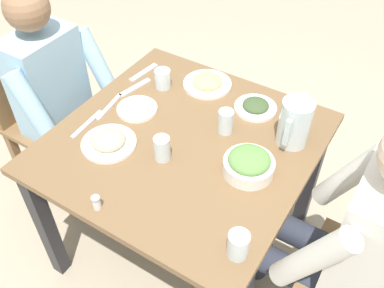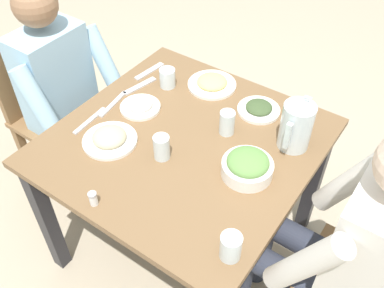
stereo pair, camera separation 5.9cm
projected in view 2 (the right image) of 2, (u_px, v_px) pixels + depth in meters
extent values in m
plane|color=tan|center=(186.00, 242.00, 2.19)|extent=(8.00, 8.00, 0.00)
cube|color=brown|center=(184.00, 142.00, 1.69)|extent=(0.97, 0.97, 0.03)
cube|color=#232328|center=(167.00, 114.00, 2.38)|extent=(0.06, 0.06, 0.69)
cube|color=#232328|center=(47.00, 219.00, 1.87)|extent=(0.06, 0.06, 0.69)
cube|color=#232328|center=(314.00, 182.00, 2.02)|extent=(0.06, 0.06, 0.69)
cube|color=olive|center=(72.00, 121.00, 2.53)|extent=(0.04, 0.04, 0.42)
cube|color=olive|center=(26.00, 155.00, 2.33)|extent=(0.04, 0.04, 0.42)
cube|color=olive|center=(115.00, 144.00, 2.39)|extent=(0.04, 0.04, 0.42)
cube|color=olive|center=(70.00, 182.00, 2.19)|extent=(0.04, 0.04, 0.42)
cube|color=olive|center=(62.00, 119.00, 2.21)|extent=(0.40, 0.40, 0.03)
cube|color=olive|center=(28.00, 71.00, 2.13)|extent=(0.38, 0.04, 0.42)
cube|color=olive|center=(319.00, 263.00, 1.86)|extent=(0.04, 0.04, 0.42)
cube|color=#9EC6E0|center=(55.00, 79.00, 2.01)|extent=(0.32, 0.20, 0.50)
sphere|color=#936B4C|center=(35.00, 4.00, 1.75)|extent=(0.19, 0.19, 0.19)
cylinder|color=#2D3342|center=(106.00, 129.00, 2.18)|extent=(0.11, 0.38, 0.11)
cylinder|color=#2D3342|center=(138.00, 170.00, 2.24)|extent=(0.10, 0.10, 0.45)
cylinder|color=#9EC6E0|center=(106.00, 64.00, 2.05)|extent=(0.08, 0.23, 0.37)
cylinder|color=#2D3342|center=(81.00, 148.00, 2.08)|extent=(0.11, 0.38, 0.11)
cylinder|color=#2D3342|center=(116.00, 191.00, 2.14)|extent=(0.10, 0.10, 0.45)
cylinder|color=#9EC6E0|center=(40.00, 108.00, 1.82)|extent=(0.08, 0.23, 0.37)
cube|color=silver|center=(370.00, 245.00, 1.37)|extent=(0.32, 0.20, 0.50)
cylinder|color=#2D3342|center=(290.00, 277.00, 1.59)|extent=(0.11, 0.38, 0.11)
cylinder|color=#2D3342|center=(241.00, 277.00, 1.80)|extent=(0.10, 0.10, 0.45)
cylinder|color=silver|center=(304.00, 264.00, 1.29)|extent=(0.08, 0.23, 0.37)
cylinder|color=#2D3342|center=(309.00, 245.00, 1.69)|extent=(0.11, 0.38, 0.11)
cylinder|color=#2D3342|center=(261.00, 248.00, 1.90)|extent=(0.10, 0.10, 0.45)
cylinder|color=silver|center=(352.00, 181.00, 1.52)|extent=(0.08, 0.23, 0.37)
cylinder|color=silver|center=(296.00, 126.00, 1.59)|extent=(0.12, 0.12, 0.19)
cube|color=silver|center=(288.00, 136.00, 1.54)|extent=(0.02, 0.02, 0.11)
cube|color=silver|center=(306.00, 101.00, 1.57)|extent=(0.04, 0.03, 0.02)
cylinder|color=white|center=(247.00, 169.00, 1.53)|extent=(0.19, 0.19, 0.05)
ellipsoid|color=#608E47|center=(248.00, 162.00, 1.51)|extent=(0.15, 0.15, 0.06)
cylinder|color=white|center=(259.00, 110.00, 1.80)|extent=(0.18, 0.18, 0.01)
ellipsoid|color=#3D512D|center=(259.00, 107.00, 1.79)|extent=(0.11, 0.11, 0.04)
cylinder|color=white|center=(140.00, 107.00, 1.81)|extent=(0.17, 0.17, 0.01)
ellipsoid|color=white|center=(140.00, 104.00, 1.80)|extent=(0.11, 0.11, 0.05)
cylinder|color=white|center=(212.00, 85.00, 1.93)|extent=(0.22, 0.22, 0.01)
ellipsoid|color=#E0C670|center=(212.00, 82.00, 1.92)|extent=(0.13, 0.13, 0.04)
cylinder|color=white|center=(110.00, 140.00, 1.67)|extent=(0.21, 0.21, 0.01)
ellipsoid|color=#B7AD89|center=(109.00, 137.00, 1.65)|extent=(0.13, 0.13, 0.06)
cylinder|color=silver|center=(162.00, 147.00, 1.58)|extent=(0.06, 0.06, 0.10)
cylinder|color=silver|center=(231.00, 247.00, 1.28)|extent=(0.07, 0.07, 0.09)
cylinder|color=silver|center=(227.00, 123.00, 1.68)|extent=(0.06, 0.06, 0.10)
cylinder|color=silver|center=(167.00, 78.00, 1.90)|extent=(0.07, 0.07, 0.09)
cylinder|color=white|center=(93.00, 200.00, 1.44)|extent=(0.03, 0.03, 0.04)
cylinder|color=#B2B2B7|center=(92.00, 195.00, 1.42)|extent=(0.03, 0.03, 0.01)
cube|color=silver|center=(140.00, 86.00, 1.93)|extent=(0.17, 0.06, 0.01)
cube|color=silver|center=(114.00, 103.00, 1.84)|extent=(0.19, 0.04, 0.01)
cube|color=silver|center=(149.00, 71.00, 2.01)|extent=(0.17, 0.05, 0.01)
cube|color=silver|center=(90.00, 121.00, 1.76)|extent=(0.19, 0.03, 0.01)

